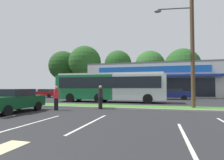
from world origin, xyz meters
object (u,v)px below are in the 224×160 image
(car_2, at_px, (108,93))
(car_5, at_px, (14,100))
(pedestrian_by_pole, at_px, (100,97))
(car_0, at_px, (172,94))
(bus_stop_bench, at_px, (16,101))
(car_4, at_px, (45,93))
(pedestrian_near_bench, at_px, (56,98))
(city_bus, at_px, (110,86))
(utility_pole, at_px, (190,34))

(car_2, height_order, car_5, car_5)
(pedestrian_by_pole, bearing_deg, car_0, -39.90)
(car_5, bearing_deg, car_2, 173.71)
(bus_stop_bench, height_order, car_4, car_4)
(pedestrian_near_bench, bearing_deg, car_4, 113.69)
(city_bus, distance_m, car_5, 10.74)
(car_2, xyz_separation_m, car_4, (-11.07, 0.46, -0.03))
(car_0, relative_size, car_5, 1.06)
(utility_pole, height_order, bus_stop_bench, utility_pole)
(utility_pole, relative_size, car_2, 2.34)
(car_4, bearing_deg, city_bus, 152.25)
(pedestrian_by_pole, bearing_deg, car_2, -2.07)
(city_bus, bearing_deg, utility_pole, -32.30)
(car_4, bearing_deg, pedestrian_by_pole, 136.34)
(utility_pole, xyz_separation_m, pedestrian_near_bench, (-9.63, -3.32, -4.94))
(pedestrian_near_bench, relative_size, pedestrian_by_pole, 0.97)
(car_2, relative_size, car_4, 1.05)
(car_5, bearing_deg, pedestrian_by_pole, 124.70)
(city_bus, relative_size, pedestrian_near_bench, 6.98)
(utility_pole, height_order, pedestrian_by_pole, utility_pole)
(utility_pole, bearing_deg, car_4, 150.65)
(car_4, relative_size, pedestrian_near_bench, 2.53)
(utility_pole, distance_m, pedestrian_near_bench, 11.33)
(bus_stop_bench, distance_m, car_4, 15.34)
(car_0, height_order, car_4, car_0)
(car_0, distance_m, pedestrian_by_pole, 14.59)
(bus_stop_bench, bearing_deg, car_4, -64.23)
(city_bus, bearing_deg, car_5, -111.38)
(car_5, relative_size, pedestrian_near_bench, 2.52)
(car_5, bearing_deg, utility_pole, 113.65)
(car_5, height_order, pedestrian_by_pole, pedestrian_by_pole)
(bus_stop_bench, bearing_deg, pedestrian_near_bench, 164.58)
(bus_stop_bench, bearing_deg, car_5, 130.23)
(city_bus, height_order, car_5, city_bus)
(car_2, xyz_separation_m, pedestrian_near_bench, (0.23, -14.63, 0.13))
(car_4, height_order, pedestrian_near_bench, pedestrian_near_bench)
(car_0, height_order, pedestrian_by_pole, pedestrian_by_pole)
(utility_pole, xyz_separation_m, car_0, (-0.72, 11.54, -5.05))
(city_bus, distance_m, pedestrian_near_bench, 8.44)
(city_bus, xyz_separation_m, pedestrian_near_bench, (-1.79, -8.20, -0.88))
(utility_pole, bearing_deg, bus_stop_bench, -171.83)
(city_bus, bearing_deg, car_0, 42.68)
(utility_pole, relative_size, pedestrian_by_pole, 6.04)
(car_4, bearing_deg, car_5, 118.75)
(city_bus, height_order, car_0, city_bus)
(car_5, bearing_deg, pedestrian_near_bench, 131.25)
(utility_pole, height_order, car_0, utility_pole)
(utility_pole, height_order, pedestrian_near_bench, utility_pole)
(car_5, bearing_deg, car_4, -151.25)
(pedestrian_near_bench, bearing_deg, car_0, 45.93)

